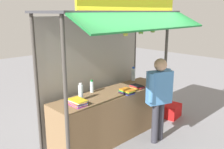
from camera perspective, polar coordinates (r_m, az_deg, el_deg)
The scene contains 14 objects.
ground_plane at distance 5.11m, azimuth 0.00°, elevation -14.08°, with size 20.00×20.00×0.00m, color gray.
stall_counter at distance 4.91m, azimuth 0.00°, elevation -9.28°, with size 2.52×0.67×0.93m, color olive.
stall_structure at distance 4.68m, azimuth -1.43°, elevation 5.33°, with size 2.72×1.60×2.79m.
water_bottle_far_right at distance 5.53m, azimuth 4.93°, elevation 0.10°, with size 0.09×0.09×0.31m.
water_bottle_front_right at distance 4.73m, azimuth -4.66°, elevation -2.77°, with size 0.07×0.07×0.24m.
water_bottle_left at distance 4.33m, azimuth -7.21°, elevation -4.05°, with size 0.09×0.09×0.31m.
magazine_stack_back_left at distance 4.14m, azimuth -7.94°, elevation -6.33°, with size 0.24×0.33×0.10m.
magazine_stack_mid_left at distance 4.66m, azimuth 3.47°, elevation -3.88°, with size 0.22×0.29×0.09m.
magazine_stack_right at distance 5.02m, azimuth 5.80°, elevation -2.79°, with size 0.20×0.29×0.06m.
banana_bunch_rightmost at distance 4.70m, azimuth 9.38°, elevation 10.36°, with size 0.10×0.10×0.26m.
banana_bunch_inner_right at distance 4.13m, azimuth 3.18°, elevation 9.79°, with size 0.09×0.09×0.28m.
banana_bunch_leftmost at distance 4.43m, azimuth 6.70°, elevation 10.30°, with size 0.11×0.10×0.27m.
vendor_person at distance 4.66m, azimuth 10.81°, elevation -4.17°, with size 0.61×0.35×1.62m.
plastic_crate at distance 6.09m, azimuth 13.04°, elevation -8.00°, with size 0.45×0.45×0.31m, color red.
Camera 1 is at (-3.14, -3.22, 2.43)m, focal length 39.72 mm.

